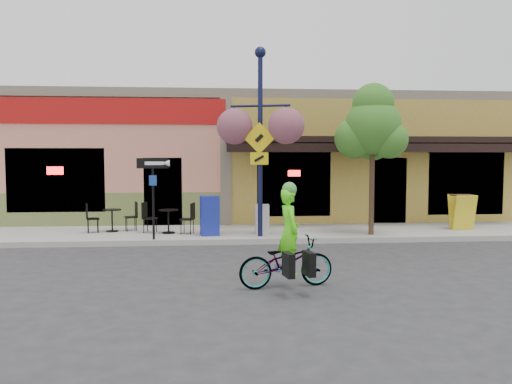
{
  "coord_description": "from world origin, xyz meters",
  "views": [
    {
      "loc": [
        -1.34,
        -12.56,
        2.32
      ],
      "look_at": [
        -0.27,
        0.5,
        1.4
      ],
      "focal_mm": 35.0,
      "sensor_mm": 36.0,
      "label": 1
    }
  ],
  "objects_px": {
    "bicycle": "(286,262)",
    "cyclist_rider": "(289,245)",
    "one_way_sign": "(153,199)",
    "street_tree": "(372,159)",
    "building": "(249,159)",
    "newspaper_box_blue": "(210,216)",
    "newspaper_box_grey": "(262,219)",
    "lamp_post": "(260,142)"
  },
  "relations": [
    {
      "from": "bicycle",
      "to": "lamp_post",
      "type": "bearing_deg",
      "value": -10.04
    },
    {
      "from": "newspaper_box_blue",
      "to": "street_tree",
      "type": "distance_m",
      "value": 4.79
    },
    {
      "from": "cyclist_rider",
      "to": "street_tree",
      "type": "xyz_separation_m",
      "value": [
        3.05,
        4.89,
        1.52
      ]
    },
    {
      "from": "bicycle",
      "to": "newspaper_box_grey",
      "type": "distance_m",
      "value": 5.39
    },
    {
      "from": "building",
      "to": "lamp_post",
      "type": "xyz_separation_m",
      "value": [
        -0.12,
        -6.54,
        0.47
      ]
    },
    {
      "from": "one_way_sign",
      "to": "newspaper_box_blue",
      "type": "relative_size",
      "value": 1.95
    },
    {
      "from": "building",
      "to": "bicycle",
      "type": "height_order",
      "value": "building"
    },
    {
      "from": "bicycle",
      "to": "cyclist_rider",
      "type": "relative_size",
      "value": 1.14
    },
    {
      "from": "newspaper_box_blue",
      "to": "street_tree",
      "type": "height_order",
      "value": "street_tree"
    },
    {
      "from": "bicycle",
      "to": "newspaper_box_blue",
      "type": "xyz_separation_m",
      "value": [
        -1.41,
        5.12,
        0.25
      ]
    },
    {
      "from": "newspaper_box_blue",
      "to": "street_tree",
      "type": "xyz_separation_m",
      "value": [
        4.52,
        -0.23,
        1.58
      ]
    },
    {
      "from": "building",
      "to": "cyclist_rider",
      "type": "relative_size",
      "value": 11.96
    },
    {
      "from": "one_way_sign",
      "to": "street_tree",
      "type": "distance_m",
      "value": 6.09
    },
    {
      "from": "bicycle",
      "to": "one_way_sign",
      "type": "relative_size",
      "value": 0.81
    },
    {
      "from": "building",
      "to": "street_tree",
      "type": "relative_size",
      "value": 4.27
    },
    {
      "from": "newspaper_box_blue",
      "to": "one_way_sign",
      "type": "bearing_deg",
      "value": -166.34
    },
    {
      "from": "newspaper_box_blue",
      "to": "newspaper_box_grey",
      "type": "relative_size",
      "value": 1.34
    },
    {
      "from": "lamp_post",
      "to": "one_way_sign",
      "type": "relative_size",
      "value": 2.4
    },
    {
      "from": "street_tree",
      "to": "lamp_post",
      "type": "bearing_deg",
      "value": -179.03
    },
    {
      "from": "lamp_post",
      "to": "newspaper_box_grey",
      "type": "bearing_deg",
      "value": 94.32
    },
    {
      "from": "building",
      "to": "street_tree",
      "type": "distance_m",
      "value": 7.15
    },
    {
      "from": "cyclist_rider",
      "to": "lamp_post",
      "type": "bearing_deg",
      "value": -9.45
    },
    {
      "from": "bicycle",
      "to": "lamp_post",
      "type": "xyz_separation_m",
      "value": [
        -0.03,
        4.84,
        2.26
      ]
    },
    {
      "from": "lamp_post",
      "to": "building",
      "type": "bearing_deg",
      "value": 104.0
    },
    {
      "from": "building",
      "to": "street_tree",
      "type": "bearing_deg",
      "value": -65.08
    },
    {
      "from": "street_tree",
      "to": "cyclist_rider",
      "type": "bearing_deg",
      "value": -121.99
    },
    {
      "from": "one_way_sign",
      "to": "newspaper_box_grey",
      "type": "bearing_deg",
      "value": 12.47
    },
    {
      "from": "one_way_sign",
      "to": "street_tree",
      "type": "bearing_deg",
      "value": -0.26
    },
    {
      "from": "lamp_post",
      "to": "newspaper_box_blue",
      "type": "height_order",
      "value": "lamp_post"
    },
    {
      "from": "cyclist_rider",
      "to": "one_way_sign",
      "type": "bearing_deg",
      "value": 22.5
    },
    {
      "from": "bicycle",
      "to": "street_tree",
      "type": "height_order",
      "value": "street_tree"
    },
    {
      "from": "street_tree",
      "to": "building",
      "type": "bearing_deg",
      "value": 114.92
    },
    {
      "from": "newspaper_box_blue",
      "to": "newspaper_box_grey",
      "type": "bearing_deg",
      "value": 2.02
    },
    {
      "from": "building",
      "to": "cyclist_rider",
      "type": "xyz_separation_m",
      "value": [
        -0.04,
        -11.38,
        -1.49
      ]
    },
    {
      "from": "one_way_sign",
      "to": "building",
      "type": "bearing_deg",
      "value": 62.84
    },
    {
      "from": "building",
      "to": "lamp_post",
      "type": "relative_size",
      "value": 3.54
    },
    {
      "from": "building",
      "to": "one_way_sign",
      "type": "relative_size",
      "value": 8.5
    },
    {
      "from": "cyclist_rider",
      "to": "building",
      "type": "bearing_deg",
      "value": -10.6
    },
    {
      "from": "one_way_sign",
      "to": "newspaper_box_blue",
      "type": "bearing_deg",
      "value": 18.16
    },
    {
      "from": "building",
      "to": "one_way_sign",
      "type": "xyz_separation_m",
      "value": [
        -2.97,
        -6.85,
        -1.03
      ]
    },
    {
      "from": "one_way_sign",
      "to": "newspaper_box_blue",
      "type": "xyz_separation_m",
      "value": [
        1.47,
        0.59,
        -0.52
      ]
    },
    {
      "from": "bicycle",
      "to": "one_way_sign",
      "type": "bearing_deg",
      "value": 22.05
    }
  ]
}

